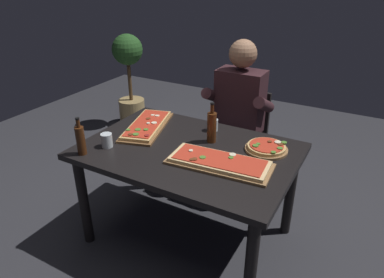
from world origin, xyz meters
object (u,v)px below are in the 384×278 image
Objects in this scene: pizza_round_far at (267,148)px; dining_table at (188,161)px; seated_diner at (237,113)px; oil_bottle_amber at (212,127)px; potted_plant_corner at (129,76)px; pizza_rectangular_front at (219,162)px; diner_chair at (241,136)px; wine_bottle_dark at (81,140)px; pizza_rectangular_left at (147,126)px; tumbler_near_camera at (213,125)px; tumbler_far_side at (107,141)px.

dining_table is at bearing -153.53° from pizza_round_far.
pizza_round_far is at bearing -50.60° from seated_diner.
pizza_round_far is at bearing 9.06° from oil_bottle_amber.
potted_plant_corner is (-1.72, 0.75, -0.12)m from seated_diner.
oil_bottle_amber is (0.09, 0.17, 0.21)m from dining_table.
pizza_rectangular_front is at bearing -120.61° from pizza_round_far.
diner_chair is 0.65× the size of seated_diner.
seated_diner reaches higher than wine_bottle_dark.
seated_diner is 1.88m from potted_plant_corner.
pizza_rectangular_left is at bearing 161.91° from pizza_rectangular_front.
pizza_rectangular_front is 0.37m from pizza_round_far.
pizza_rectangular_left is 0.47× the size of seated_diner.
pizza_round_far is 2.48m from potted_plant_corner.
diner_chair is (-0.04, 0.69, -0.37)m from oil_bottle_amber.
wine_bottle_dark reaches higher than tumbler_near_camera.
dining_table is at bearing -92.93° from diner_chair.
oil_bottle_amber is (0.52, 0.03, 0.09)m from pizza_rectangular_left.
dining_table is 0.87m from diner_chair.
pizza_round_far is 0.98× the size of oil_bottle_amber.
wine_bottle_dark reaches higher than pizza_rectangular_left.
wine_bottle_dark is 1.29m from seated_diner.
diner_chair is at bearing 90.00° from seated_diner.
pizza_round_far is 0.32× the size of diner_chair.
pizza_rectangular_front is 0.76× the size of diner_chair.
dining_table is 0.31m from pizza_rectangular_front.
wine_bottle_dark reaches higher than pizza_round_far.
potted_plant_corner is at bearing 159.95° from diner_chair.
pizza_round_far is (0.89, 0.09, -0.00)m from pizza_rectangular_left.
wine_bottle_dark is at bearing -114.62° from tumbler_far_side.
tumbler_near_camera is at bearing 51.81° from wine_bottle_dark.
diner_chair reaches higher than tumbler_near_camera.
diner_chair reaches higher than pizza_rectangular_left.
tumbler_near_camera is 0.60m from diner_chair.
oil_bottle_amber is 2.21m from potted_plant_corner.
pizza_round_far is at bearing 5.87° from pizza_rectangular_left.
tumbler_far_side is 2.09m from potted_plant_corner.
pizza_round_far is 0.66m from seated_diner.
seated_diner reaches higher than pizza_rectangular_left.
pizza_rectangular_left is 0.91m from diner_chair.
oil_bottle_amber is at bearing -36.74° from potted_plant_corner.
wine_bottle_dark is at bearing -115.83° from diner_chair.
tumbler_near_camera is (0.58, 0.73, -0.06)m from wine_bottle_dark.
wine_bottle_dark is at bearing -160.04° from pizza_rectangular_front.
pizza_round_far is 1.20m from wine_bottle_dark.
pizza_round_far is at bearing 26.21° from tumbler_far_side.
pizza_rectangular_left reaches higher than dining_table.
oil_bottle_amber is 0.33× the size of diner_chair.
dining_table is 2.23m from potted_plant_corner.
potted_plant_corner is (-1.24, 1.34, -0.14)m from pizza_rectangular_left.
wine_bottle_dark reaches higher than pizza_rectangular_front.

